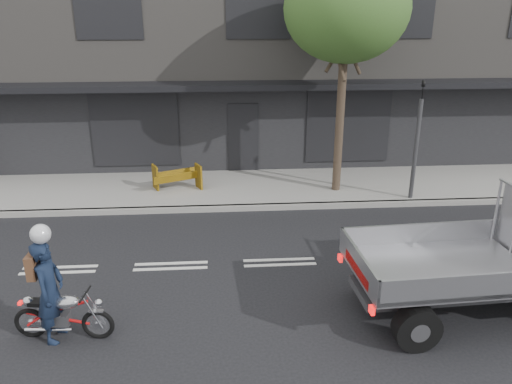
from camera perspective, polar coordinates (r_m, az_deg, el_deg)
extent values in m
plane|color=black|center=(11.21, 2.71, -8.05)|extent=(80.00, 80.00, 0.00)
cube|color=gray|center=(15.46, 0.70, 0.51)|extent=(32.00, 3.20, 0.15)
cube|color=gray|center=(13.97, 1.25, -1.72)|extent=(32.00, 0.20, 0.15)
cube|color=slate|center=(21.16, -0.80, 16.79)|extent=(26.00, 10.00, 8.00)
cylinder|color=#382B21|center=(14.78, 9.50, 7.08)|extent=(0.24, 0.24, 4.00)
ellipsoid|color=#3C5C22|center=(14.39, 10.30, 19.96)|extent=(3.40, 3.40, 2.89)
cylinder|color=#2D2D30|center=(14.72, 17.76, 4.31)|extent=(0.12, 0.12, 3.00)
imported|color=black|center=(14.36, 18.51, 11.03)|extent=(0.08, 0.10, 0.50)
torus|color=black|center=(9.61, -24.34, -13.47)|extent=(0.57, 0.14, 0.57)
torus|color=black|center=(9.17, -17.60, -14.22)|extent=(0.57, 0.14, 0.57)
cube|color=#2D2D30|center=(9.35, -21.39, -13.37)|extent=(0.31, 0.23, 0.23)
ellipsoid|color=silver|center=(9.12, -20.87, -11.67)|extent=(0.48, 0.31, 0.23)
cube|color=black|center=(9.29, -23.20, -11.52)|extent=(0.47, 0.24, 0.07)
cylinder|color=black|center=(8.91, -18.95, -10.98)|extent=(0.09, 0.50, 0.03)
imported|color=#121C32|center=(9.09, -22.48, -10.47)|extent=(0.50, 0.70, 1.81)
cylinder|color=black|center=(8.87, 17.89, -14.59)|extent=(0.80, 0.34, 0.79)
cylinder|color=black|center=(10.23, 13.80, -9.14)|extent=(0.80, 0.34, 0.79)
cube|color=#2D2D30|center=(10.17, 24.55, -9.56)|extent=(4.83, 1.31, 0.15)
cube|color=#A6A6AB|center=(9.58, 20.34, -8.22)|extent=(3.22, 2.20, 0.10)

